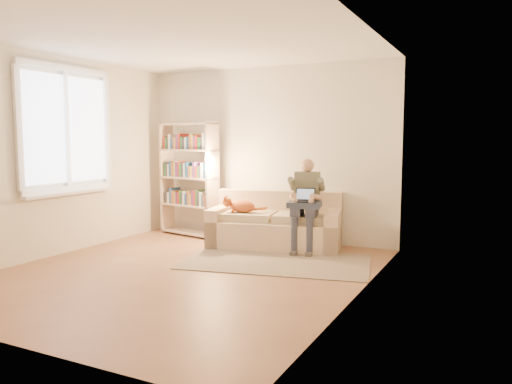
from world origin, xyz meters
The scene contains 14 objects.
floor centered at (0.00, 0.00, 0.00)m, with size 4.50×4.50×0.00m, color brown.
ceiling centered at (0.00, 0.00, 2.60)m, with size 4.00×4.50×0.02m, color white.
wall_left centered at (-2.00, 0.00, 1.30)m, with size 0.02×4.50×2.60m, color silver.
wall_right centered at (2.00, 0.00, 1.30)m, with size 0.02×4.50×2.60m, color silver.
wall_back centered at (0.00, 2.25, 1.30)m, with size 4.00×0.02×2.60m, color silver.
wall_front centered at (0.00, -2.25, 1.30)m, with size 4.00×0.02×2.60m, color silver.
window centered at (-1.95, 0.20, 1.38)m, with size 0.12×1.52×1.69m.
sofa centered at (0.37, 1.74, 0.28)m, with size 1.95×1.18×0.77m.
person centered at (0.84, 1.69, 0.71)m, with size 0.43×0.59×1.25m.
cat centered at (-0.03, 1.53, 0.58)m, with size 0.56×0.28×0.21m.
blanket centered at (0.79, 1.57, 0.65)m, with size 0.43×0.35×0.08m, color #293348.
laptop centered at (0.79, 1.58, 0.74)m, with size 0.30×0.28×0.21m.
bookshelf centered at (-1.20, 1.90, 0.99)m, with size 1.17×0.55×1.78m.
rug centered at (0.76, 0.93, 0.01)m, with size 2.26×1.34×0.01m, color gray.
Camera 1 is at (3.22, -4.62, 1.51)m, focal length 35.00 mm.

